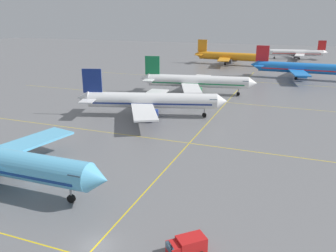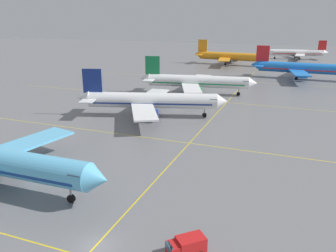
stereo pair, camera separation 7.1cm
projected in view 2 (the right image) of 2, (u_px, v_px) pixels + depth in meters
The scene contains 8 objects.
ground_plane at pixel (96, 246), 37.99m from camera, with size 600.00×600.00×0.00m, color slate.
airliner_second_row at pixel (150, 101), 86.10m from camera, with size 37.57×32.07×11.91m.
airliner_third_row at pixel (196, 81), 111.32m from camera, with size 38.24×32.60×11.91m.
airliner_far_left_stand at pixel (302, 68), 137.64m from camera, with size 41.17×35.61×12.83m.
airliner_far_right_stand at pixel (230, 57), 178.41m from camera, with size 40.19×34.58×12.49m.
airliner_distant_taxiway at pixel (297, 53), 201.86m from camera, with size 35.18×29.97×10.96m.
taxiway_markings at pixel (211, 119), 84.88m from camera, with size 149.32×160.58×0.01m.
service_truck_red_van at pixel (186, 246), 36.11m from camera, with size 4.26×4.15×2.10m.
Camera 2 is at (18.97, -27.10, 24.31)m, focal length 36.57 mm.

